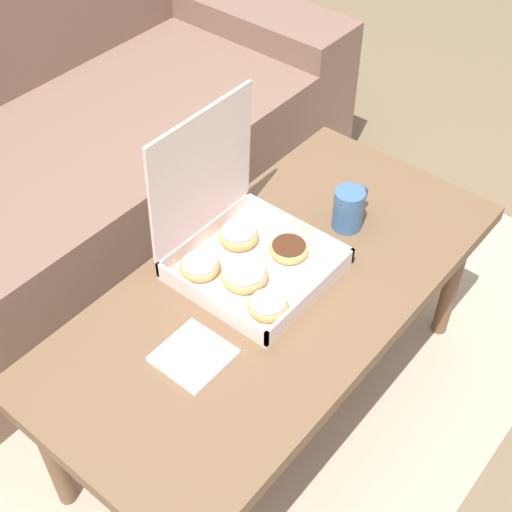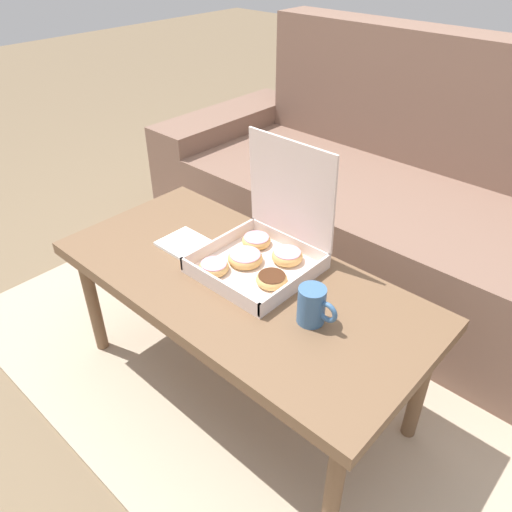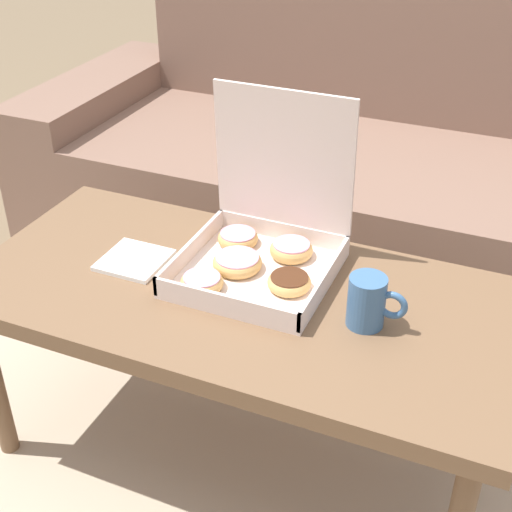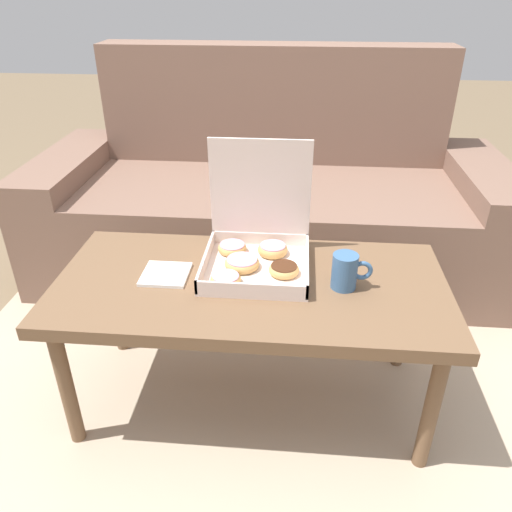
% 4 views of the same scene
% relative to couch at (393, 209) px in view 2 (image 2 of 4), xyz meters
% --- Properties ---
extents(ground_plane, '(12.00, 12.00, 0.00)m').
position_rel_couch_xyz_m(ground_plane, '(0.00, -0.83, -0.32)').
color(ground_plane, '#756047').
extents(area_rug, '(2.24, 1.90, 0.01)m').
position_rel_couch_xyz_m(area_rug, '(0.00, -0.53, -0.32)').
color(area_rug, tan).
rests_on(area_rug, ground_plane).
extents(couch, '(2.12, 0.85, 0.99)m').
position_rel_couch_xyz_m(couch, '(0.00, 0.00, 0.00)').
color(couch, '#7A5B4C').
rests_on(couch, ground_plane).
extents(coffee_table, '(1.16, 0.56, 0.48)m').
position_rel_couch_xyz_m(coffee_table, '(0.00, -0.95, 0.11)').
color(coffee_table, brown).
rests_on(coffee_table, ground_plane).
extents(pastry_box, '(0.32, 0.32, 0.37)m').
position_rel_couch_xyz_m(pastry_box, '(0.00, -0.84, 0.22)').
color(pastry_box, silver).
rests_on(pastry_box, coffee_table).
extents(coffee_mug, '(0.12, 0.07, 0.11)m').
position_rel_couch_xyz_m(coffee_mug, '(0.27, -0.96, 0.21)').
color(coffee_mug, '#3D6693').
rests_on(coffee_mug, coffee_table).
extents(napkin_stack, '(0.14, 0.14, 0.01)m').
position_rel_couch_xyz_m(napkin_stack, '(-0.26, -0.94, 0.16)').
color(napkin_stack, white).
rests_on(napkin_stack, coffee_table).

